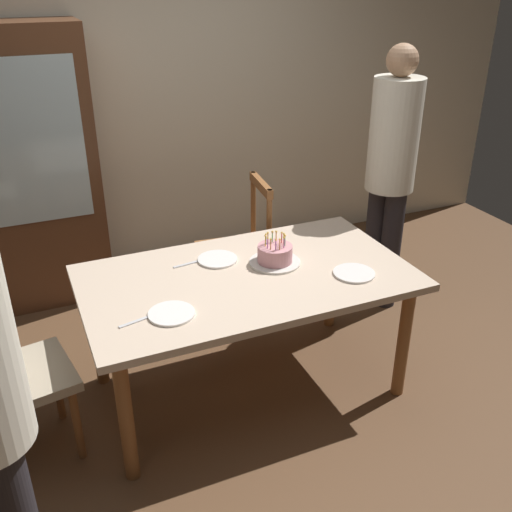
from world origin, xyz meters
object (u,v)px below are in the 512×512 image
at_px(person_guest, 391,166).
at_px(plate_far_side, 217,259).
at_px(plate_near_celebrant, 172,314).
at_px(chair_upholstered, 0,370).
at_px(dining_table, 247,288).
at_px(chair_spindle_back, 237,252).
at_px(china_cabinet, 12,174).
at_px(birthday_cake, 275,255).
at_px(plate_near_guest, 354,273).

bearing_deg(person_guest, plate_far_side, -167.18).
xyz_separation_m(plate_near_celebrant, chair_upholstered, (-0.78, 0.18, -0.21)).
xyz_separation_m(dining_table, chair_spindle_back, (0.26, 0.81, -0.20)).
height_order(chair_spindle_back, china_cabinet, china_cabinet).
relative_size(person_guest, china_cabinet, 0.94).
height_order(dining_table, china_cabinet, china_cabinet).
xyz_separation_m(dining_table, plate_near_celebrant, (-0.47, -0.22, 0.09)).
bearing_deg(chair_upholstered, chair_spindle_back, 29.30).
relative_size(plate_far_side, chair_spindle_back, 0.23).
relative_size(chair_upholstered, china_cabinet, 0.50).
height_order(birthday_cake, plate_far_side, birthday_cake).
relative_size(plate_far_side, chair_upholstered, 0.23).
bearing_deg(plate_near_guest, plate_far_side, 143.94).
height_order(chair_upholstered, china_cabinet, china_cabinet).
height_order(dining_table, birthday_cake, birthday_cake).
bearing_deg(person_guest, plate_near_celebrant, -156.62).
relative_size(plate_near_guest, china_cabinet, 0.12).
height_order(chair_spindle_back, person_guest, person_guest).
xyz_separation_m(birthday_cake, plate_near_guest, (0.33, -0.28, -0.04)).
relative_size(plate_far_side, china_cabinet, 0.12).
bearing_deg(plate_near_guest, person_guest, 45.71).
relative_size(dining_table, china_cabinet, 0.91).
distance_m(plate_far_side, plate_near_guest, 0.75).
xyz_separation_m(chair_spindle_back, chair_upholstered, (-1.51, -0.85, 0.07)).
bearing_deg(plate_far_side, dining_table, -68.58).
distance_m(dining_table, china_cabinet, 1.90).
bearing_deg(plate_near_guest, dining_table, 156.98).
xyz_separation_m(birthday_cake, chair_upholstered, (-1.44, -0.11, -0.25)).
bearing_deg(birthday_cake, china_cabinet, 129.62).
xyz_separation_m(plate_near_celebrant, chair_spindle_back, (0.73, 1.03, -0.29)).
relative_size(chair_spindle_back, chair_upholstered, 1.00).
bearing_deg(chair_spindle_back, china_cabinet, 150.07).
bearing_deg(chair_upholstered, plate_near_celebrant, -12.90).
relative_size(dining_table, plate_near_guest, 7.85).
relative_size(plate_near_celebrant, person_guest, 0.12).
bearing_deg(birthday_cake, plate_near_guest, -40.84).
bearing_deg(chair_upholstered, birthday_cake, 4.20).
relative_size(birthday_cake, plate_far_side, 1.27).
bearing_deg(dining_table, chair_upholstered, -178.07).
distance_m(dining_table, chair_spindle_back, 0.87).
relative_size(plate_near_celebrant, plate_near_guest, 1.00).
xyz_separation_m(plate_near_celebrant, plate_far_side, (0.39, 0.44, 0.00)).
height_order(plate_near_celebrant, china_cabinet, china_cabinet).
bearing_deg(dining_table, plate_near_celebrant, -155.14).
distance_m(plate_near_celebrant, chair_upholstered, 0.82).
relative_size(plate_near_celebrant, chair_spindle_back, 0.23).
distance_m(chair_spindle_back, china_cabinet, 1.59).
bearing_deg(plate_far_side, chair_spindle_back, 59.45).
bearing_deg(plate_near_guest, plate_near_celebrant, 180.00).
relative_size(plate_near_guest, person_guest, 0.12).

